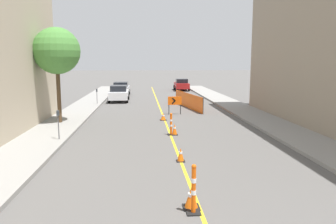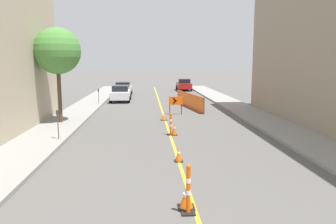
{
  "view_description": "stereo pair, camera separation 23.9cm",
  "coord_description": "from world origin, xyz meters",
  "px_view_note": "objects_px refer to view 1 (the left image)",
  "views": [
    {
      "loc": [
        -1.49,
        -1.13,
        3.9
      ],
      "look_at": [
        -0.0,
        17.63,
        1.0
      ],
      "focal_mm": 35.0,
      "sensor_mm": 36.0,
      "label": 1
    },
    {
      "loc": [
        -1.25,
        -1.15,
        3.9
      ],
      "look_at": [
        -0.0,
        17.63,
        1.0
      ],
      "focal_mm": 35.0,
      "sensor_mm": 36.0,
      "label": 2
    }
  ],
  "objects_px": {
    "delineator_post_front": "(194,192)",
    "street_tree_left_near": "(57,51)",
    "parked_car_curb_near": "(119,93)",
    "parked_car_curb_mid": "(121,89)",
    "traffic_cone_third": "(181,155)",
    "parked_car_curb_far": "(182,85)",
    "traffic_cone_second": "(191,198)",
    "arrow_barricade_primary": "(175,102)",
    "delineator_post_rear": "(171,125)",
    "traffic_cone_fourth": "(175,129)",
    "traffic_cone_fifth": "(163,117)",
    "parking_meter_near_curb": "(58,119)",
    "parking_meter_far_curb": "(97,93)"
  },
  "relations": [
    {
      "from": "traffic_cone_fourth",
      "to": "parking_meter_far_curb",
      "type": "xyz_separation_m",
      "value": [
        -5.78,
        12.55,
        0.82
      ]
    },
    {
      "from": "traffic_cone_second",
      "to": "traffic_cone_third",
      "type": "relative_size",
      "value": 1.06
    },
    {
      "from": "traffic_cone_fifth",
      "to": "parked_car_curb_near",
      "type": "distance_m",
      "value": 11.57
    },
    {
      "from": "arrow_barricade_primary",
      "to": "parked_car_curb_mid",
      "type": "relative_size",
      "value": 0.31
    },
    {
      "from": "delineator_post_front",
      "to": "parking_meter_near_curb",
      "type": "distance_m",
      "value": 9.64
    },
    {
      "from": "traffic_cone_second",
      "to": "parking_meter_near_curb",
      "type": "relative_size",
      "value": 0.4
    },
    {
      "from": "traffic_cone_second",
      "to": "delineator_post_front",
      "type": "relative_size",
      "value": 0.44
    },
    {
      "from": "traffic_cone_third",
      "to": "parked_car_curb_near",
      "type": "xyz_separation_m",
      "value": [
        -3.79,
        20.19,
        0.53
      ]
    },
    {
      "from": "traffic_cone_third",
      "to": "traffic_cone_fourth",
      "type": "distance_m",
      "value": 4.74
    },
    {
      "from": "parked_car_curb_near",
      "to": "traffic_cone_fourth",
      "type": "bearing_deg",
      "value": -76.2
    },
    {
      "from": "delineator_post_rear",
      "to": "parking_meter_far_curb",
      "type": "bearing_deg",
      "value": 114.01
    },
    {
      "from": "delineator_post_front",
      "to": "street_tree_left_near",
      "type": "relative_size",
      "value": 0.23
    },
    {
      "from": "traffic_cone_fourth",
      "to": "traffic_cone_fifth",
      "type": "relative_size",
      "value": 1.23
    },
    {
      "from": "traffic_cone_fourth",
      "to": "traffic_cone_fifth",
      "type": "distance_m",
      "value": 4.52
    },
    {
      "from": "parked_car_curb_mid",
      "to": "parking_meter_far_curb",
      "type": "distance_m",
      "value": 8.69
    },
    {
      "from": "arrow_barricade_primary",
      "to": "parked_car_curb_mid",
      "type": "bearing_deg",
      "value": 105.34
    },
    {
      "from": "traffic_cone_third",
      "to": "parking_meter_near_curb",
      "type": "xyz_separation_m",
      "value": [
        -5.55,
        3.52,
        0.9
      ]
    },
    {
      "from": "arrow_barricade_primary",
      "to": "traffic_cone_fourth",
      "type": "bearing_deg",
      "value": -99.21
    },
    {
      "from": "traffic_cone_third",
      "to": "parked_car_curb_far",
      "type": "distance_m",
      "value": 32.5
    },
    {
      "from": "parking_meter_near_curb",
      "to": "traffic_cone_second",
      "type": "bearing_deg",
      "value": -55.15
    },
    {
      "from": "traffic_cone_third",
      "to": "parked_car_curb_near",
      "type": "height_order",
      "value": "parked_car_curb_near"
    },
    {
      "from": "delineator_post_front",
      "to": "parking_meter_far_curb",
      "type": "relative_size",
      "value": 0.97
    },
    {
      "from": "delineator_post_front",
      "to": "street_tree_left_near",
      "type": "bearing_deg",
      "value": 116.95
    },
    {
      "from": "arrow_barricade_primary",
      "to": "parked_car_curb_near",
      "type": "xyz_separation_m",
      "value": [
        -4.72,
        8.55,
        -0.16
      ]
    },
    {
      "from": "traffic_cone_second",
      "to": "arrow_barricade_primary",
      "type": "distance_m",
      "value": 15.85
    },
    {
      "from": "parked_car_curb_near",
      "to": "parked_car_curb_far",
      "type": "xyz_separation_m",
      "value": [
        7.71,
        12.06,
        0.0
      ]
    },
    {
      "from": "traffic_cone_fourth",
      "to": "delineator_post_front",
      "type": "height_order",
      "value": "delineator_post_front"
    },
    {
      "from": "traffic_cone_third",
      "to": "delineator_post_front",
      "type": "bearing_deg",
      "value": -92.47
    },
    {
      "from": "traffic_cone_fourth",
      "to": "parked_car_curb_mid",
      "type": "xyz_separation_m",
      "value": [
        -4.14,
        21.08,
        0.5
      ]
    },
    {
      "from": "traffic_cone_second",
      "to": "delineator_post_front",
      "type": "xyz_separation_m",
      "value": [
        0.01,
        -0.32,
        0.29
      ]
    },
    {
      "from": "traffic_cone_third",
      "to": "traffic_cone_fourth",
      "type": "height_order",
      "value": "traffic_cone_fourth"
    },
    {
      "from": "delineator_post_rear",
      "to": "parked_car_curb_far",
      "type": "xyz_separation_m",
      "value": [
        3.87,
        27.51,
        0.28
      ]
    },
    {
      "from": "parked_car_curb_mid",
      "to": "parking_meter_far_curb",
      "type": "relative_size",
      "value": 3.2
    },
    {
      "from": "delineator_post_rear",
      "to": "arrow_barricade_primary",
      "type": "bearing_deg",
      "value": 82.7
    },
    {
      "from": "parking_meter_near_curb",
      "to": "parked_car_curb_near",
      "type": "bearing_deg",
      "value": 83.99
    },
    {
      "from": "parked_car_curb_near",
      "to": "traffic_cone_fifth",
      "type": "bearing_deg",
      "value": -72.13
    },
    {
      "from": "parked_car_curb_far",
      "to": "delineator_post_front",
      "type": "bearing_deg",
      "value": -94.99
    },
    {
      "from": "delineator_post_front",
      "to": "traffic_cone_fifth",
      "type": "bearing_deg",
      "value": 89.58
    },
    {
      "from": "parked_car_curb_far",
      "to": "arrow_barricade_primary",
      "type": "bearing_deg",
      "value": -96.86
    },
    {
      "from": "traffic_cone_fifth",
      "to": "delineator_post_rear",
      "type": "xyz_separation_m",
      "value": [
        0.13,
        -4.5,
        0.28
      ]
    },
    {
      "from": "street_tree_left_near",
      "to": "parked_car_curb_near",
      "type": "bearing_deg",
      "value": 76.83
    },
    {
      "from": "parking_meter_far_curb",
      "to": "street_tree_left_near",
      "type": "bearing_deg",
      "value": -96.64
    },
    {
      "from": "traffic_cone_second",
      "to": "delineator_post_rear",
      "type": "height_order",
      "value": "delineator_post_rear"
    },
    {
      "from": "traffic_cone_third",
      "to": "parked_car_curb_mid",
      "type": "xyz_separation_m",
      "value": [
        -3.91,
        25.82,
        0.53
      ]
    },
    {
      "from": "traffic_cone_third",
      "to": "parking_meter_far_curb",
      "type": "distance_m",
      "value": 18.17
    },
    {
      "from": "street_tree_left_near",
      "to": "parked_car_curb_mid",
      "type": "bearing_deg",
      "value": 81.31
    },
    {
      "from": "traffic_cone_third",
      "to": "parked_car_curb_far",
      "type": "height_order",
      "value": "parked_car_curb_far"
    },
    {
      "from": "traffic_cone_third",
      "to": "traffic_cone_fourth",
      "type": "xyz_separation_m",
      "value": [
        0.23,
        4.74,
        0.03
      ]
    },
    {
      "from": "parked_car_curb_near",
      "to": "parked_car_curb_mid",
      "type": "height_order",
      "value": "same"
    },
    {
      "from": "parking_meter_far_curb",
      "to": "street_tree_left_near",
      "type": "height_order",
      "value": "street_tree_left_near"
    }
  ]
}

